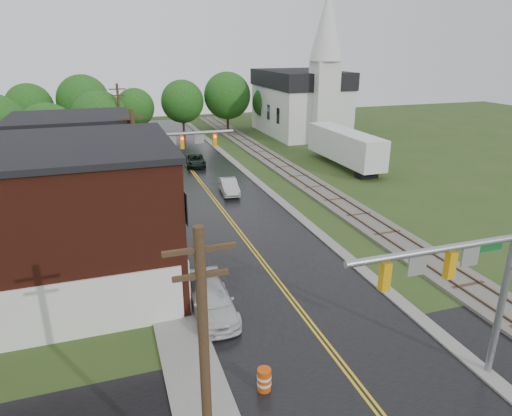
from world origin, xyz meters
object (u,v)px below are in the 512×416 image
utility_pole_b (137,171)px  tree_left_c (50,135)px  traffic_signal_near (465,275)px  suv_dark (195,161)px  sedan_silver (229,186)px  tree_left_e (101,120)px  construction_barrel (264,380)px  semi_trailer (345,146)px  utility_pole_c (121,123)px  utility_pole_a (205,375)px  church (303,96)px  brick_building (38,223)px  pickup_white (212,301)px  traffic_signal_far (173,149)px

utility_pole_b → tree_left_c: size_ratio=1.18×
traffic_signal_near → suv_dark: size_ratio=1.63×
utility_pole_b → sedan_silver: bearing=39.9°
tree_left_e → construction_barrel: bearing=-83.0°
semi_trailer → construction_barrel: 36.76m
semi_trailer → utility_pole_c: bearing=158.1°
semi_trailer → construction_barrel: size_ratio=13.14×
tree_left_c → sedan_silver: 19.31m
utility_pole_a → construction_barrel: bearing=52.2°
utility_pole_b → church: bearing=49.8°
tree_left_c → construction_barrel: 37.52m
brick_building → church: (32.48, 38.74, 1.68)m
church → sedan_silver: church is taller
traffic_signal_near → tree_left_c: bearing=114.6°
pickup_white → tree_left_c: bearing=108.2°
utility_pole_b → tree_left_c: utility_pole_b is taller
utility_pole_b → tree_left_e: (-2.05, 23.90, 0.09)m
brick_building → sedan_silver: 20.31m
traffic_signal_far → tree_left_e: 19.65m
suv_dark → pickup_white: size_ratio=0.89×
brick_building → sedan_silver: bearing=44.8°
church → construction_barrel: church is taller
sedan_silver → traffic_signal_far: bearing=-152.7°
brick_building → semi_trailer: (29.16, 19.55, -1.77)m
suv_dark → brick_building: bearing=-111.6°
church → semi_trailer: size_ratio=1.54×
tree_left_e → utility_pole_c: bearing=-42.8°
tree_left_c → semi_trailer: size_ratio=0.59×
tree_left_c → construction_barrel: bearing=-74.2°
traffic_signal_near → semi_trailer: 35.22m
traffic_signal_far → tree_left_e: bearing=105.9°
utility_pole_c → pickup_white: 34.32m
traffic_signal_near → suv_dark: bearing=94.0°
sedan_silver → construction_barrel: sedan_silver is taller
utility_pole_c → sedan_silver: 17.62m
utility_pole_b → utility_pole_c: 22.00m
utility_pole_c → suv_dark: (7.60, -3.87, -4.10)m
church → tree_left_e: bearing=-164.8°
traffic_signal_near → tree_left_e: 45.59m
traffic_signal_far → utility_pole_c: size_ratio=0.82×
traffic_signal_far → utility_pole_a: bearing=-97.0°
traffic_signal_far → sedan_silver: bearing=22.2°
tree_left_c → construction_barrel: tree_left_c is taller
utility_pole_a → tree_left_c: utility_pole_a is taller
pickup_white → semi_trailer: 32.39m
traffic_signal_far → suv_dark: bearing=72.0°
church → construction_barrel: size_ratio=20.26×
brick_building → tree_left_e: brick_building is taller
utility_pole_c → semi_trailer: (23.47, -9.45, -2.34)m
suv_dark → construction_barrel: suv_dark is taller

